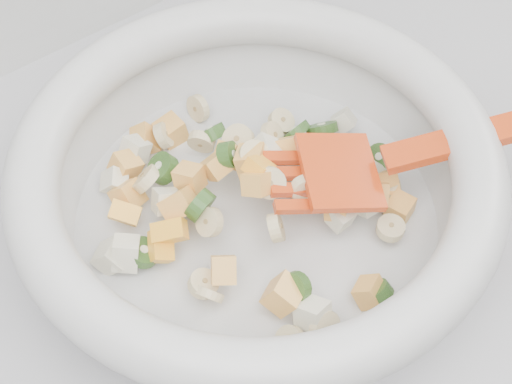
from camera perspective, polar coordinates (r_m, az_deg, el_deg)
counter at (r=1.11m, az=7.19°, el=-10.73°), size 2.00×0.60×0.90m
mixing_bowl at (r=0.61m, az=0.06°, el=0.61°), size 0.48×0.38×0.12m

